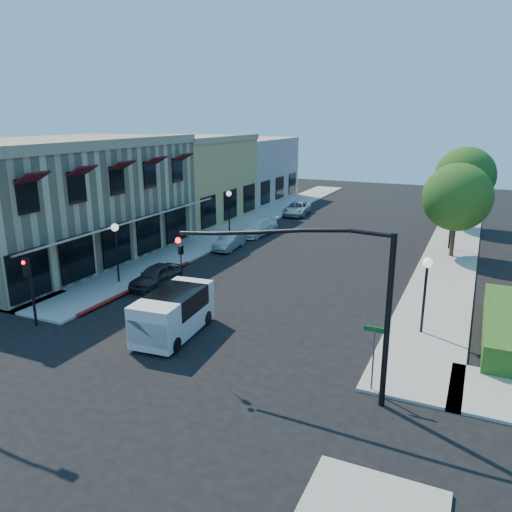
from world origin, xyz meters
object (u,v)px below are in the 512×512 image
at_px(lamppost_right_near, 426,276).
at_px(parked_car_c, 257,227).
at_px(signal_mast_arm, 325,283).
at_px(street_name_sign, 374,348).
at_px(street_tree_a, 457,197).
at_px(parked_car_b, 230,241).
at_px(secondary_signal, 29,279).
at_px(lamppost_left_near, 116,238).
at_px(street_tree_b, 465,176).
at_px(lamppost_right_far, 452,213).
at_px(white_van, 173,311).
at_px(parked_car_a, 156,276).
at_px(lamppost_left_far, 229,201).
at_px(parked_car_d, 297,209).

relative_size(lamppost_right_near, parked_car_c, 0.78).
bearing_deg(signal_mast_arm, lamppost_right_near, 67.88).
bearing_deg(parked_car_c, street_name_sign, -49.00).
distance_m(street_tree_a, parked_car_b, 16.04).
relative_size(secondary_signal, parked_car_b, 0.94).
bearing_deg(street_tree_a, parked_car_b, -163.72).
distance_m(secondary_signal, lamppost_left_near, 6.63).
relative_size(street_tree_b, signal_mast_arm, 0.88).
bearing_deg(signal_mast_arm, secondary_signal, -179.63).
bearing_deg(parked_car_b, lamppost_left_near, -106.65).
relative_size(street_tree_a, lamppost_left_near, 1.82).
distance_m(street_tree_a, lamppost_right_far, 2.49).
relative_size(street_tree_a, white_van, 1.40).
bearing_deg(lamppost_right_near, secondary_signal, -158.22).
xyz_separation_m(street_name_sign, parked_car_a, (-13.70, 6.30, -1.07)).
distance_m(street_tree_b, parked_car_a, 28.15).
distance_m(street_tree_b, lamppost_right_far, 8.21).
relative_size(street_name_sign, lamppost_left_near, 0.70).
bearing_deg(street_name_sign, lamppost_left_far, 128.94).
bearing_deg(street_tree_a, lamppost_left_far, 180.00).
height_order(street_name_sign, lamppost_left_far, lamppost_left_far).
distance_m(white_van, parked_car_b, 15.08).
bearing_deg(lamppost_right_near, lamppost_right_far, 90.00).
bearing_deg(lamppost_right_far, signal_mast_arm, -96.70).
bearing_deg(parked_car_a, secondary_signal, -102.77).
bearing_deg(lamppost_right_far, street_name_sign, -92.63).
relative_size(lamppost_left_near, parked_car_d, 0.78).
xyz_separation_m(street_name_sign, lamppost_right_far, (1.00, 21.80, 1.04)).
bearing_deg(white_van, street_tree_a, 61.06).
xyz_separation_m(lamppost_left_far, white_van, (6.95, -18.72, -1.59)).
xyz_separation_m(white_van, parked_car_a, (-4.65, 5.22, -0.52)).
xyz_separation_m(parked_car_c, parked_car_d, (0.00, 9.49, -0.02)).
bearing_deg(parked_car_b, white_van, -75.24).
distance_m(secondary_signal, lamppost_right_far, 27.98).
distance_m(lamppost_left_far, parked_car_d, 10.47).
bearing_deg(parked_car_d, street_tree_b, -6.09).
distance_m(signal_mast_arm, lamppost_left_far, 25.07).
distance_m(street_tree_a, street_name_sign, 20.00).
bearing_deg(white_van, parked_car_a, 131.72).
height_order(street_tree_a, parked_car_b, street_tree_a).
bearing_deg(street_tree_b, parked_car_b, -136.21).
bearing_deg(white_van, secondary_signal, -163.79).
xyz_separation_m(street_name_sign, lamppost_left_far, (-16.00, 19.80, 1.04)).
distance_m(secondary_signal, parked_car_d, 30.69).
height_order(street_tree_a, street_tree_b, street_tree_b).
bearing_deg(lamppost_left_near, parked_car_d, 84.53).
relative_size(parked_car_b, parked_car_c, 0.78).
height_order(signal_mast_arm, parked_car_c, signal_mast_arm).
xyz_separation_m(street_tree_a, secondary_signal, (-16.80, -20.59, -1.88)).
bearing_deg(parked_car_b, parked_car_d, 86.79).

